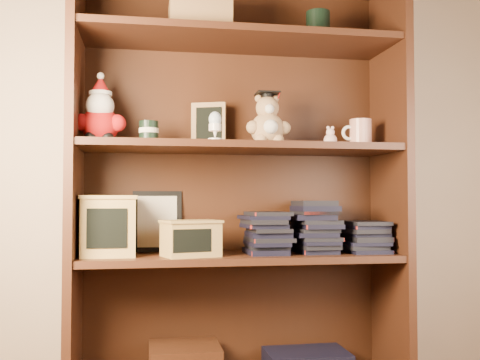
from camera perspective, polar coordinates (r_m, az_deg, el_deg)
The scene contains 16 objects.
bookcase at distance 2.10m, azimuth -0.30°, elevation -1.18°, with size 1.20×0.35×1.60m.
shelf_lower at distance 2.06m, azimuth 0.00°, elevation -7.88°, with size 1.14×0.33×0.02m.
shelf_upper at distance 2.06m, azimuth 0.00°, elevation 3.27°, with size 1.14×0.33×0.02m.
santa_plush at distance 2.04m, azimuth -14.03°, elevation 6.37°, with size 0.18×0.13×0.26m.
teachers_tin at distance 2.03m, azimuth -9.25°, elevation 4.85°, with size 0.07×0.07×0.08m.
chalkboard_plaque at distance 2.17m, azimuth -3.21°, elevation 5.54°, with size 0.13×0.10×0.17m.
egg_cup at distance 1.98m, azimuth -2.55°, elevation 5.55°, with size 0.05×0.05×0.11m.
grad_teddy_bear at distance 2.08m, azimuth 2.84°, elevation 5.68°, with size 0.17×0.14×0.20m.
pink_figurine at distance 2.15m, azimuth 9.16°, elevation 4.20°, with size 0.05×0.05×0.08m.
teacher_mug at distance 2.19m, azimuth 12.09°, elevation 4.68°, with size 0.12×0.08×0.10m.
certificate_frame at distance 2.16m, azimuth -8.41°, elevation -4.18°, with size 0.19×0.05×0.23m.
treats_box at distance 2.02m, azimuth -13.20°, elevation -4.52°, with size 0.20×0.20×0.21m.
pencils_box at distance 1.96m, azimuth -5.03°, elevation -5.89°, with size 0.22×0.19×0.13m.
book_stack_left at distance 2.07m, azimuth 2.63°, elevation -5.28°, with size 0.14×0.20×0.16m.
book_stack_mid at distance 2.12m, azimuth 7.51°, elevation -4.76°, with size 0.14×0.20×0.19m.
book_stack_right at distance 2.18m, azimuth 12.43°, elevation -5.49°, with size 0.14×0.20×0.13m.
Camera 1 is at (-0.20, -0.71, 0.74)m, focal length 42.00 mm.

